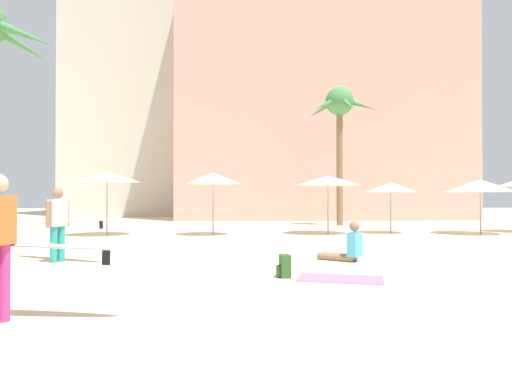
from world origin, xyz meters
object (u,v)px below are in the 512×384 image
(person_mid_center, at_px, (2,242))
(person_mid_right, at_px, (59,222))
(cafe_umbrella_7, at_px, (480,186))
(person_far_right, at_px, (347,247))
(palm_tree_left, at_px, (339,112))
(cafe_umbrella_5, at_px, (213,178))
(cafe_umbrella_4, at_px, (107,177))
(backpack, at_px, (284,266))
(beach_towel, at_px, (340,279))
(cafe_umbrella_2, at_px, (391,187))
(cafe_umbrella_1, at_px, (328,181))

(person_mid_center, bearing_deg, person_mid_right, -63.02)
(cafe_umbrella_7, relative_size, person_mid_right, 0.99)
(person_far_right, height_order, person_mid_right, person_mid_right)
(palm_tree_left, bearing_deg, person_mid_right, -125.37)
(cafe_umbrella_5, bearing_deg, cafe_umbrella_4, 179.45)
(cafe_umbrella_7, bearing_deg, cafe_umbrella_5, 179.92)
(cafe_umbrella_7, relative_size, person_mid_center, 0.88)
(cafe_umbrella_5, bearing_deg, backpack, -80.21)
(cafe_umbrella_7, xyz_separation_m, person_mid_right, (-14.05, -7.55, -1.03))
(backpack, bearing_deg, palm_tree_left, -110.16)
(cafe_umbrella_7, relative_size, beach_towel, 1.84)
(cafe_umbrella_2, xyz_separation_m, cafe_umbrella_4, (-11.47, -0.57, 0.39))
(backpack, bearing_deg, beach_towel, 162.93)
(cafe_umbrella_2, bearing_deg, person_mid_center, -124.46)
(person_mid_center, height_order, person_far_right, person_mid_center)
(cafe_umbrella_7, relative_size, person_far_right, 2.75)
(backpack, relative_size, person_mid_center, 0.13)
(cafe_umbrella_2, distance_m, cafe_umbrella_4, 11.49)
(palm_tree_left, height_order, person_mid_right, palm_tree_left)
(beach_towel, distance_m, person_mid_right, 6.61)
(cafe_umbrella_5, relative_size, cafe_umbrella_7, 0.89)
(cafe_umbrella_4, distance_m, cafe_umbrella_5, 4.15)
(cafe_umbrella_5, xyz_separation_m, person_far_right, (3.43, -7.87, -1.92))
(cafe_umbrella_2, bearing_deg, beach_towel, -112.92)
(cafe_umbrella_4, distance_m, person_far_right, 11.13)
(cafe_umbrella_2, bearing_deg, cafe_umbrella_4, -177.16)
(person_mid_right, bearing_deg, cafe_umbrella_4, -49.71)
(palm_tree_left, height_order, cafe_umbrella_7, palm_tree_left)
(cafe_umbrella_1, relative_size, cafe_umbrella_7, 0.97)
(palm_tree_left, distance_m, cafe_umbrella_1, 7.08)
(person_mid_right, bearing_deg, backpack, -172.86)
(cafe_umbrella_1, xyz_separation_m, beach_towel, (-1.92, -10.64, -2.16))
(palm_tree_left, bearing_deg, cafe_umbrella_4, -150.39)
(cafe_umbrella_4, xyz_separation_m, person_mid_center, (2.16, -13.00, -1.35))
(cafe_umbrella_7, distance_m, backpack, 13.63)
(person_mid_center, distance_m, person_far_right, 7.46)
(person_mid_center, bearing_deg, beach_towel, -136.32)
(person_mid_center, xyz_separation_m, person_far_right, (5.42, 5.09, -0.62))
(palm_tree_left, xyz_separation_m, backpack, (-4.68, -16.07, -5.83))
(palm_tree_left, relative_size, cafe_umbrella_7, 2.64)
(cafe_umbrella_1, distance_m, cafe_umbrella_7, 6.17)
(person_mid_center, bearing_deg, cafe_umbrella_7, -120.77)
(palm_tree_left, bearing_deg, person_far_right, -102.09)
(palm_tree_left, bearing_deg, cafe_umbrella_1, -107.28)
(cafe_umbrella_2, bearing_deg, person_mid_right, -142.29)
(cafe_umbrella_1, xyz_separation_m, cafe_umbrella_5, (-4.65, -0.37, 0.07))
(cafe_umbrella_2, distance_m, backpack, 12.14)
(beach_towel, height_order, person_mid_right, person_mid_right)
(palm_tree_left, relative_size, cafe_umbrella_2, 3.48)
(cafe_umbrella_4, distance_m, cafe_umbrella_7, 14.95)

